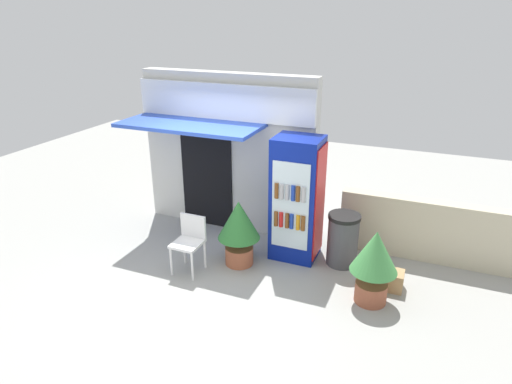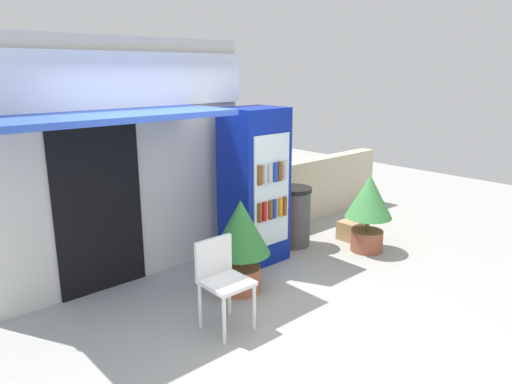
% 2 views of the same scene
% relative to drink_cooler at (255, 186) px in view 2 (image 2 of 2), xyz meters
% --- Properties ---
extents(ground, '(16.00, 16.00, 0.00)m').
position_rel_drink_cooler_xyz_m(ground, '(-1.14, -1.03, -0.99)').
color(ground, '#A3A39E').
extents(storefront_building, '(3.18, 1.29, 2.78)m').
position_rel_drink_cooler_xyz_m(storefront_building, '(-1.50, 0.60, 0.47)').
color(storefront_building, silver).
rests_on(storefront_building, ground).
extents(drink_cooler, '(0.74, 0.68, 1.99)m').
position_rel_drink_cooler_xyz_m(drink_cooler, '(0.00, 0.00, 0.00)').
color(drink_cooler, navy).
rests_on(drink_cooler, ground).
extents(plastic_chair, '(0.42, 0.44, 0.87)m').
position_rel_drink_cooler_xyz_m(plastic_chair, '(-1.36, -1.02, -0.47)').
color(plastic_chair, white).
rests_on(plastic_chair, ground).
extents(potted_plant_near_shop, '(0.66, 0.66, 1.07)m').
position_rel_drink_cooler_xyz_m(potted_plant_near_shop, '(-0.74, -0.58, -0.34)').
color(potted_plant_near_shop, '#AD5B3D').
rests_on(potted_plant_near_shop, ground).
extents(potted_plant_curbside, '(0.64, 0.64, 1.07)m').
position_rel_drink_cooler_xyz_m(potted_plant_curbside, '(1.34, -0.82, -0.34)').
color(potted_plant_curbside, '#995138').
rests_on(potted_plant_curbside, ground).
extents(trash_bin, '(0.50, 0.50, 0.84)m').
position_rel_drink_cooler_xyz_m(trash_bin, '(0.76, 0.03, -0.57)').
color(trash_bin, '#47474C').
rests_on(trash_bin, ground).
extents(stone_boundary_wall, '(2.85, 0.24, 1.00)m').
position_rel_drink_cooler_xyz_m(stone_boundary_wall, '(2.02, 0.68, -0.49)').
color(stone_boundary_wall, beige).
rests_on(stone_boundary_wall, ground).
extents(cardboard_box, '(0.35, 0.29, 0.27)m').
position_rel_drink_cooler_xyz_m(cardboard_box, '(1.56, -0.39, -0.86)').
color(cardboard_box, tan).
rests_on(cardboard_box, ground).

